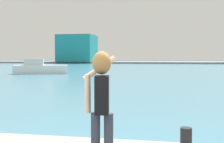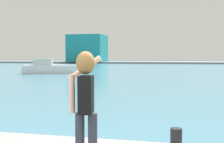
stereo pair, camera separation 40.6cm
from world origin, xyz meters
name	(u,v)px [view 2 (the right image)]	position (x,y,z in m)	size (l,w,h in m)	color
ground_plane	(170,69)	(0.00, 50.00, 0.00)	(220.00, 220.00, 0.00)	#334751
harbor_water	(170,68)	(0.00, 52.00, 0.01)	(140.00, 100.00, 0.02)	teal
far_shore_dock	(175,62)	(0.00, 92.00, 0.25)	(140.00, 20.00, 0.50)	gray
person_photographer	(85,97)	(0.64, 0.44, 1.57)	(0.53, 0.55, 1.74)	#2D3342
harbor_bollard	(176,137)	(1.94, 1.80, 0.67)	(0.22, 0.22, 0.34)	black
boat_moored	(49,68)	(-14.08, 30.55, 0.71)	(6.80, 4.28, 1.86)	white
warehouse_left	(88,48)	(-26.88, 86.24, 4.65)	(10.88, 10.01, 8.29)	teal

